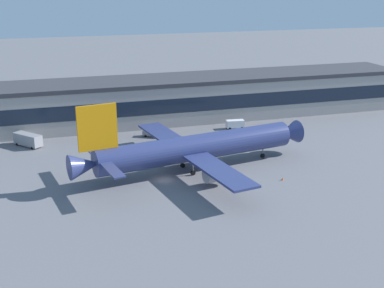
{
  "coord_description": "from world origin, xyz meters",
  "views": [
    {
      "loc": [
        -23.92,
        -100.71,
        42.3
      ],
      "look_at": [
        8.92,
        8.02,
        5.0
      ],
      "focal_mm": 47.32,
      "sensor_mm": 36.0,
      "label": 1
    }
  ],
  "objects_px": {
    "airliner": "(194,148)",
    "traffic_cone_1": "(282,179)",
    "belt_loader": "(155,133)",
    "crew_van": "(235,124)",
    "fuel_truck": "(27,139)",
    "traffic_cone_0": "(241,175)"
  },
  "relations": [
    {
      "from": "airliner",
      "to": "traffic_cone_1",
      "type": "xyz_separation_m",
      "value": [
        16.98,
        -11.46,
        -5.11
      ]
    },
    {
      "from": "belt_loader",
      "to": "crew_van",
      "type": "bearing_deg",
      "value": 2.6
    },
    {
      "from": "belt_loader",
      "to": "traffic_cone_1",
      "type": "relative_size",
      "value": 10.64
    },
    {
      "from": "airliner",
      "to": "belt_loader",
      "type": "distance_m",
      "value": 28.51
    },
    {
      "from": "fuel_truck",
      "to": "belt_loader",
      "type": "distance_m",
      "value": 34.05
    },
    {
      "from": "fuel_truck",
      "to": "crew_van",
      "type": "relative_size",
      "value": 1.52
    },
    {
      "from": "fuel_truck",
      "to": "traffic_cone_1",
      "type": "xyz_separation_m",
      "value": [
        53.82,
        -41.24,
        -1.57
      ]
    },
    {
      "from": "crew_van",
      "to": "traffic_cone_1",
      "type": "distance_m",
      "value": 40.93
    },
    {
      "from": "belt_loader",
      "to": "crew_van",
      "type": "height_order",
      "value": "crew_van"
    },
    {
      "from": "fuel_truck",
      "to": "belt_loader",
      "type": "xyz_separation_m",
      "value": [
        34.0,
        -1.73,
        -0.73
      ]
    },
    {
      "from": "airliner",
      "to": "belt_loader",
      "type": "relative_size",
      "value": 8.81
    },
    {
      "from": "fuel_truck",
      "to": "traffic_cone_1",
      "type": "height_order",
      "value": "fuel_truck"
    },
    {
      "from": "fuel_truck",
      "to": "crew_van",
      "type": "distance_m",
      "value": 58.68
    },
    {
      "from": "fuel_truck",
      "to": "traffic_cone_1",
      "type": "distance_m",
      "value": 67.82
    },
    {
      "from": "belt_loader",
      "to": "traffic_cone_0",
      "type": "distance_m",
      "value": 36.53
    },
    {
      "from": "airliner",
      "to": "crew_van",
      "type": "xyz_separation_m",
      "value": [
        21.83,
        29.17,
        -3.96
      ]
    },
    {
      "from": "traffic_cone_1",
      "to": "fuel_truck",
      "type": "bearing_deg",
      "value": 142.54
    },
    {
      "from": "traffic_cone_0",
      "to": "traffic_cone_1",
      "type": "distance_m",
      "value": 9.31
    },
    {
      "from": "airliner",
      "to": "belt_loader",
      "type": "height_order",
      "value": "airliner"
    },
    {
      "from": "fuel_truck",
      "to": "traffic_cone_0",
      "type": "xyz_separation_m",
      "value": [
        45.97,
        -36.24,
        -1.56
      ]
    },
    {
      "from": "airliner",
      "to": "belt_loader",
      "type": "bearing_deg",
      "value": 95.79
    },
    {
      "from": "traffic_cone_0",
      "to": "traffic_cone_1",
      "type": "relative_size",
      "value": 1.03
    }
  ]
}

